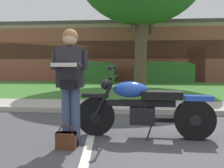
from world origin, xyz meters
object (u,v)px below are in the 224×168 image
at_px(rider_person, 70,77).
at_px(handbag, 66,139).
at_px(hedge_center_left, 163,72).
at_px(brick_building, 129,53).
at_px(hedge_left, 91,71).
at_px(motorcycle, 149,108).

relative_size(rider_person, handbag, 4.74).
height_order(hedge_center_left, brick_building, brick_building).
bearing_deg(hedge_center_left, handbag, -101.33).
xyz_separation_m(handbag, hedge_left, (-1.80, 11.76, 0.51)).
relative_size(hedge_left, brick_building, 0.13).
xyz_separation_m(rider_person, hedge_left, (-1.82, 11.55, -0.36)).
distance_m(motorcycle, brick_building, 16.62).
relative_size(motorcycle, handbag, 6.23).
bearing_deg(brick_building, hedge_left, -110.03).
distance_m(motorcycle, handbag, 1.43).
relative_size(rider_person, brick_building, 0.08).
bearing_deg(brick_building, hedge_center_left, -68.62).
relative_size(rider_person, hedge_left, 0.60).
bearing_deg(hedge_center_left, rider_person, -101.43).
relative_size(motorcycle, rider_person, 1.32).
relative_size(motorcycle, hedge_center_left, 0.67).
xyz_separation_m(motorcycle, handbag, (-1.19, -0.72, -0.34)).
xyz_separation_m(hedge_left, hedge_center_left, (4.16, 0.00, 0.00)).
xyz_separation_m(hedge_left, brick_building, (2.00, 5.50, 1.22)).
relative_size(handbag, hedge_left, 0.13).
distance_m(hedge_left, brick_building, 5.97).
xyz_separation_m(motorcycle, hedge_left, (-2.99, 11.04, 0.17)).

